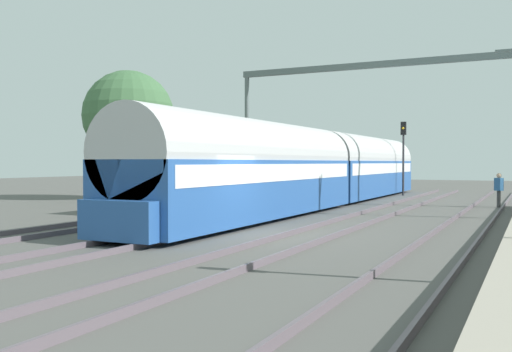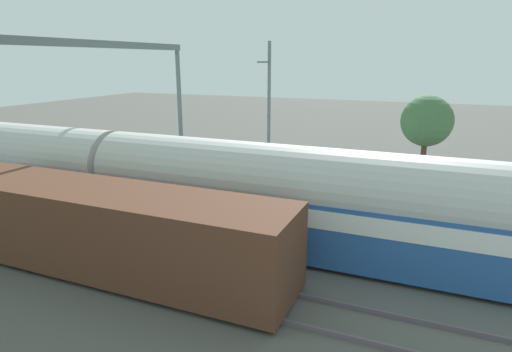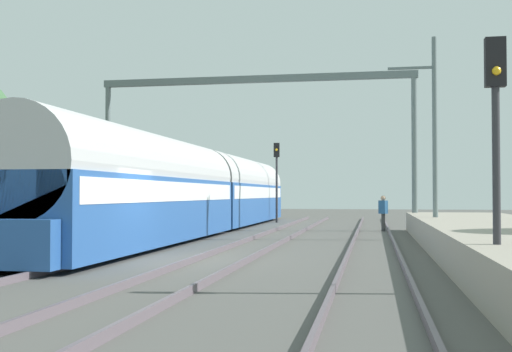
{
  "view_description": "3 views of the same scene",
  "coord_description": "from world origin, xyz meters",
  "px_view_note": "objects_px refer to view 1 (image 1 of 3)",
  "views": [
    {
      "loc": [
        8.09,
        -16.29,
        2.28
      ],
      "look_at": [
        -1.98,
        4.26,
        1.73
      ],
      "focal_mm": 40.14,
      "sensor_mm": 36.0,
      "label": 1
    },
    {
      "loc": [
        -16.25,
        -0.4,
        6.96
      ],
      "look_at": [
        0.71,
        6.68,
        1.91
      ],
      "focal_mm": 29.87,
      "sensor_mm": 36.0,
      "label": 2
    },
    {
      "loc": [
        5.95,
        -17.06,
        1.81
      ],
      "look_at": [
        -0.99,
        21.04,
        2.89
      ],
      "focal_mm": 45.21,
      "sensor_mm": 36.0,
      "label": 3
    }
  ],
  "objects_px": {
    "catenary_gantry": "(374,97)",
    "railway_signal_far": "(403,148)",
    "passenger_train": "(323,168)",
    "person_crossing": "(499,187)",
    "freight_car": "(230,178)"
  },
  "relations": [
    {
      "from": "passenger_train",
      "to": "railway_signal_far",
      "type": "bearing_deg",
      "value": 80.15
    },
    {
      "from": "passenger_train",
      "to": "person_crossing",
      "type": "xyz_separation_m",
      "value": [
        8.41,
        2.68,
        -0.94
      ]
    },
    {
      "from": "freight_car",
      "to": "railway_signal_far",
      "type": "bearing_deg",
      "value": 67.18
    },
    {
      "from": "person_crossing",
      "to": "railway_signal_far",
      "type": "bearing_deg",
      "value": -12.32
    },
    {
      "from": "passenger_train",
      "to": "railway_signal_far",
      "type": "xyz_separation_m",
      "value": [
        1.92,
        11.05,
        1.26
      ]
    },
    {
      "from": "freight_car",
      "to": "catenary_gantry",
      "type": "relative_size",
      "value": 0.8
    },
    {
      "from": "person_crossing",
      "to": "catenary_gantry",
      "type": "bearing_deg",
      "value": 37.42
    },
    {
      "from": "passenger_train",
      "to": "freight_car",
      "type": "relative_size",
      "value": 2.53
    },
    {
      "from": "catenary_gantry",
      "to": "railway_signal_far",
      "type": "bearing_deg",
      "value": 90.46
    },
    {
      "from": "passenger_train",
      "to": "catenary_gantry",
      "type": "relative_size",
      "value": 2.02
    },
    {
      "from": "person_crossing",
      "to": "passenger_train",
      "type": "bearing_deg",
      "value": 57.56
    },
    {
      "from": "freight_car",
      "to": "person_crossing",
      "type": "relative_size",
      "value": 7.51
    },
    {
      "from": "passenger_train",
      "to": "catenary_gantry",
      "type": "distance_m",
      "value": 5.29
    },
    {
      "from": "passenger_train",
      "to": "catenary_gantry",
      "type": "height_order",
      "value": "catenary_gantry"
    },
    {
      "from": "person_crossing",
      "to": "railway_signal_far",
      "type": "relative_size",
      "value": 0.34
    }
  ]
}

